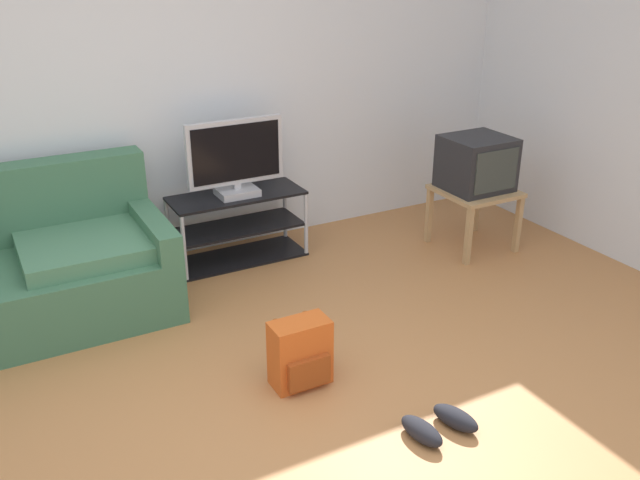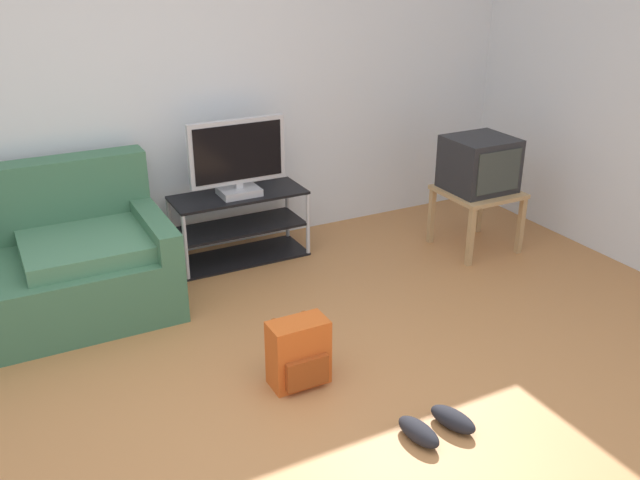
{
  "view_description": "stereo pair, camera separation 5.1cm",
  "coord_description": "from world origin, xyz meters",
  "px_view_note": "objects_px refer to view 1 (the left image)",
  "views": [
    {
      "loc": [
        -1.06,
        -2.2,
        2.14
      ],
      "look_at": [
        0.66,
        0.99,
        0.56
      ],
      "focal_mm": 38.38,
      "sensor_mm": 36.0,
      "label": 1
    },
    {
      "loc": [
        -1.02,
        -2.23,
        2.14
      ],
      "look_at": [
        0.66,
        0.99,
        0.56
      ],
      "focal_mm": 38.38,
      "sensor_mm": 36.0,
      "label": 2
    }
  ],
  "objects_px": {
    "side_table": "(475,198)",
    "backpack": "(300,354)",
    "tv_stand": "(238,227)",
    "crt_tv": "(477,163)",
    "flat_tv": "(236,159)",
    "sneakers_pair": "(439,424)"
  },
  "relations": [
    {
      "from": "backpack",
      "to": "tv_stand",
      "type": "bearing_deg",
      "value": 101.9
    },
    {
      "from": "tv_stand",
      "to": "crt_tv",
      "type": "relative_size",
      "value": 2.08
    },
    {
      "from": "flat_tv",
      "to": "crt_tv",
      "type": "bearing_deg",
      "value": -20.0
    },
    {
      "from": "tv_stand",
      "to": "backpack",
      "type": "distance_m",
      "value": 1.63
    },
    {
      "from": "side_table",
      "to": "backpack",
      "type": "bearing_deg",
      "value": -153.72
    },
    {
      "from": "tv_stand",
      "to": "sneakers_pair",
      "type": "relative_size",
      "value": 2.65
    },
    {
      "from": "flat_tv",
      "to": "crt_tv",
      "type": "distance_m",
      "value": 1.75
    },
    {
      "from": "sneakers_pair",
      "to": "crt_tv",
      "type": "bearing_deg",
      "value": 46.75
    },
    {
      "from": "flat_tv",
      "to": "sneakers_pair",
      "type": "distance_m",
      "value": 2.36
    },
    {
      "from": "tv_stand",
      "to": "flat_tv",
      "type": "height_order",
      "value": "flat_tv"
    },
    {
      "from": "tv_stand",
      "to": "sneakers_pair",
      "type": "bearing_deg",
      "value": -87.62
    },
    {
      "from": "crt_tv",
      "to": "sneakers_pair",
      "type": "xyz_separation_m",
      "value": [
        -1.55,
        -1.65,
        -0.61
      ]
    },
    {
      "from": "tv_stand",
      "to": "flat_tv",
      "type": "relative_size",
      "value": 1.37
    },
    {
      "from": "tv_stand",
      "to": "side_table",
      "type": "bearing_deg",
      "value": -21.18
    },
    {
      "from": "tv_stand",
      "to": "flat_tv",
      "type": "distance_m",
      "value": 0.52
    },
    {
      "from": "side_table",
      "to": "backpack",
      "type": "relative_size",
      "value": 1.45
    },
    {
      "from": "flat_tv",
      "to": "side_table",
      "type": "bearing_deg",
      "value": -20.5
    },
    {
      "from": "crt_tv",
      "to": "backpack",
      "type": "relative_size",
      "value": 1.26
    },
    {
      "from": "crt_tv",
      "to": "backpack",
      "type": "distance_m",
      "value": 2.23
    },
    {
      "from": "side_table",
      "to": "sneakers_pair",
      "type": "relative_size",
      "value": 1.46
    },
    {
      "from": "tv_stand",
      "to": "side_table",
      "type": "height_order",
      "value": "tv_stand"
    },
    {
      "from": "tv_stand",
      "to": "sneakers_pair",
      "type": "xyz_separation_m",
      "value": [
        0.09,
        -2.27,
        -0.21
      ]
    }
  ]
}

